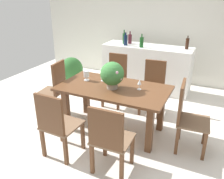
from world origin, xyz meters
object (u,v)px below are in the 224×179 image
(wine_bottle_clear, at_px, (130,39))
(wine_bottle_dark, at_px, (124,38))
(chair_near_left, at_px, (56,123))
(wine_bottle_amber, at_px, (187,44))
(chair_foot_end, at_px, (187,114))
(crystal_vase_center_near, at_px, (87,74))
(chair_head_end, at_px, (56,87))
(wine_bottle_tall, at_px, (126,40))
(chair_far_right, at_px, (153,84))
(flower_centerpiece, at_px, (112,74))
(chair_far_left, at_px, (116,77))
(wine_glass, at_px, (140,83))
(kitchen_counter, at_px, (146,68))
(crystal_vase_left, at_px, (103,74))
(chair_near_right, at_px, (109,138))
(dining_table, at_px, (114,95))
(wine_bottle_green, at_px, (142,42))
(potted_plant_floor, at_px, (72,70))

(wine_bottle_clear, relative_size, wine_bottle_dark, 0.88)
(chair_near_left, distance_m, wine_bottle_amber, 3.22)
(chair_foot_end, relative_size, crystal_vase_center_near, 5.93)
(chair_head_end, bearing_deg, wine_bottle_tall, 156.07)
(chair_far_right, xyz_separation_m, flower_centerpiece, (-0.38, -1.00, 0.46))
(wine_bottle_clear, bearing_deg, chair_far_left, -82.78)
(chair_foot_end, xyz_separation_m, wine_bottle_amber, (-0.38, 2.01, 0.55))
(wine_bottle_tall, bearing_deg, wine_glass, -61.45)
(chair_foot_end, bearing_deg, chair_near_left, 117.35)
(chair_foot_end, bearing_deg, kitchen_counter, 27.17)
(chair_far_right, bearing_deg, wine_bottle_amber, 65.68)
(crystal_vase_left, bearing_deg, wine_bottle_tall, 99.58)
(crystal_vase_left, xyz_separation_m, wine_bottle_dark, (-0.37, 1.77, 0.24))
(chair_near_right, bearing_deg, dining_table, -69.57)
(chair_near_left, height_order, wine_bottle_dark, wine_bottle_dark)
(chair_head_end, bearing_deg, wine_bottle_dark, 159.93)
(wine_bottle_tall, bearing_deg, kitchen_counter, 16.13)
(flower_centerpiece, distance_m, crystal_vase_left, 0.36)
(dining_table, xyz_separation_m, wine_bottle_tall, (-0.54, 1.80, 0.49))
(kitchen_counter, xyz_separation_m, wine_bottle_clear, (-0.45, 0.08, 0.60))
(crystal_vase_left, bearing_deg, wine_glass, -7.33)
(crystal_vase_center_near, height_order, wine_glass, crystal_vase_center_near)
(chair_near_left, relative_size, chair_near_right, 1.02)
(dining_table, height_order, wine_bottle_green, wine_bottle_green)
(chair_near_right, xyz_separation_m, chair_far_right, (-0.01, 1.91, -0.01))
(crystal_vase_center_near, height_order, potted_plant_floor, crystal_vase_center_near)
(chair_near_left, relative_size, chair_far_right, 1.02)
(dining_table, relative_size, potted_plant_floor, 2.55)
(chair_foot_end, bearing_deg, wine_bottle_clear, 34.69)
(kitchen_counter, height_order, wine_bottle_clear, wine_bottle_clear)
(dining_table, distance_m, chair_foot_end, 1.14)
(chair_far_right, bearing_deg, chair_near_left, -116.48)
(wine_bottle_tall, relative_size, wine_bottle_dark, 0.91)
(chair_near_right, relative_size, potted_plant_floor, 1.43)
(crystal_vase_center_near, bearing_deg, crystal_vase_left, 19.19)
(chair_near_left, bearing_deg, dining_table, -109.78)
(dining_table, xyz_separation_m, kitchen_counter, (-0.07, 1.93, -0.13))
(dining_table, bearing_deg, wine_glass, 12.15)
(chair_far_right, relative_size, potted_plant_floor, 1.43)
(chair_head_end, distance_m, flower_centerpiece, 1.22)
(chair_far_right, xyz_separation_m, wine_bottle_dark, (-1.01, 0.98, 0.59))
(chair_foot_end, relative_size, flower_centerpiece, 2.43)
(chair_head_end, relative_size, wine_bottle_amber, 3.66)
(chair_head_end, xyz_separation_m, kitchen_counter, (1.07, 1.92, -0.05))
(wine_bottle_dark, bearing_deg, wine_bottle_amber, 2.75)
(wine_bottle_tall, bearing_deg, wine_bottle_clear, 85.49)
(wine_bottle_amber, bearing_deg, kitchen_counter, -175.12)
(chair_far_right, bearing_deg, crystal_vase_left, -134.00)
(wine_bottle_clear, relative_size, wine_bottle_green, 0.95)
(chair_near_left, xyz_separation_m, potted_plant_floor, (-1.36, 2.36, -0.18))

